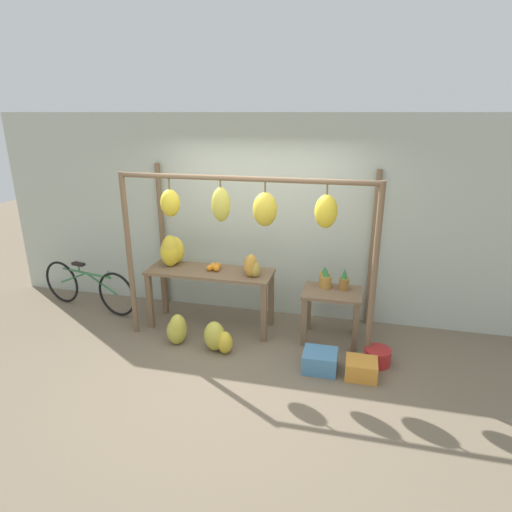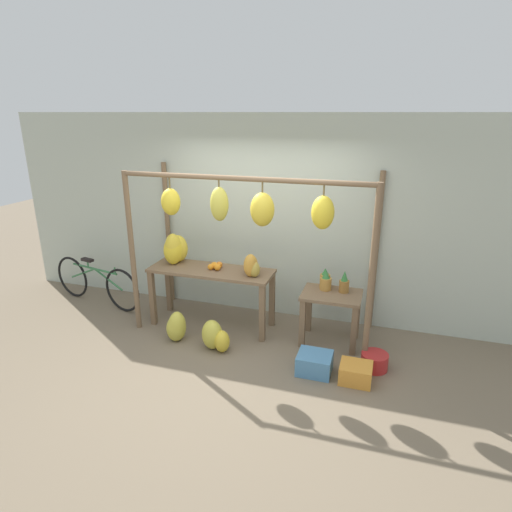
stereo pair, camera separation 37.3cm
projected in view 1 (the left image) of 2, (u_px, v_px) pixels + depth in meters
ground_plane at (233, 367)px, 4.95m from camera, size 20.00×20.00×0.00m
shop_wall_back at (263, 218)px, 5.95m from camera, size 8.00×0.08×2.80m
stall_awning at (251, 221)px, 5.05m from camera, size 3.08×1.12×2.13m
display_table_main at (210, 280)px, 5.69m from camera, size 1.67×0.56×0.82m
display_table_side at (332, 304)px, 5.40m from camera, size 0.73×0.54×0.67m
banana_pile_on_table at (172, 252)px, 5.78m from camera, size 0.35×0.41×0.43m
orange_pile at (214, 267)px, 5.65m from camera, size 0.18×0.19×0.09m
pineapple_cluster at (331, 279)px, 5.42m from camera, size 0.38×0.20×0.28m
banana_pile_ground_left at (177, 330)px, 5.41m from camera, size 0.30×0.32×0.40m
banana_pile_ground_right at (218, 338)px, 5.23m from camera, size 0.44×0.34×0.38m
fruit_crate_white at (320, 361)px, 4.87m from camera, size 0.38×0.34×0.22m
blue_bucket at (377, 356)px, 4.98m from camera, size 0.31×0.31×0.19m
parked_bicycle at (88, 287)px, 6.32m from camera, size 1.72×0.40×0.71m
papaya_pile at (252, 266)px, 5.44m from camera, size 0.29×0.36×0.30m
fruit_crate_purple at (361, 369)px, 4.74m from camera, size 0.34×0.31×0.20m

